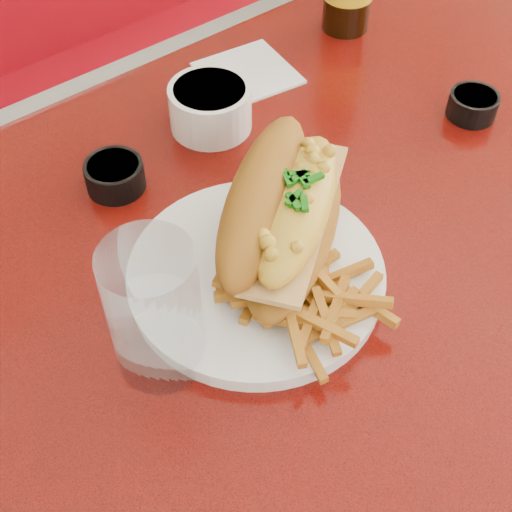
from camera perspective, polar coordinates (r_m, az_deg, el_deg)
ground at (r=1.44m, az=6.28°, el=-17.89°), size 8.00×8.00×0.00m
diner_table at (r=0.92m, az=9.44°, el=-2.81°), size 1.23×0.83×0.77m
booth_bench_far at (r=1.61m, az=-12.90°, el=7.97°), size 1.20×0.51×0.90m
dinner_plate at (r=0.70m, az=0.00°, el=-1.61°), size 0.26×0.26×0.02m
mac_hoagie at (r=0.68m, az=2.25°, el=3.60°), size 0.26×0.23×0.11m
fries_pile at (r=0.66m, az=4.35°, el=-2.82°), size 0.12×0.11×0.03m
fork at (r=0.74m, az=2.19°, el=2.78°), size 0.05×0.15×0.00m
gravy_ramekin at (r=0.86m, az=-3.67°, el=11.88°), size 0.11×0.11×0.05m
sauce_cup_left at (r=0.80m, az=-11.24°, el=6.41°), size 0.07×0.07×0.03m
sauce_cup_right at (r=0.92m, az=16.98°, el=11.55°), size 0.08×0.08×0.03m
water_tumbler at (r=0.60m, az=-8.11°, el=-4.42°), size 0.10×0.10×0.14m
paper_napkin at (r=0.96m, az=-0.68°, el=14.43°), size 0.13×0.13×0.00m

